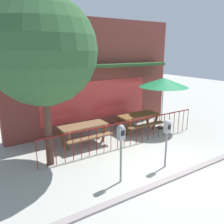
{
  "coord_description": "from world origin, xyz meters",
  "views": [
    {
      "loc": [
        -4.71,
        -4.24,
        3.51
      ],
      "look_at": [
        -0.42,
        2.56,
        1.29
      ],
      "focal_mm": 36.5,
      "sensor_mm": 36.0,
      "label": 1
    }
  ],
  "objects_px": {
    "picnic_table_left": "(83,129)",
    "street_tree": "(42,51)",
    "parking_meter_far": "(167,131)",
    "picnic_table_right": "(138,118)",
    "parking_meter_near": "(121,138)",
    "patio_umbrella": "(164,82)"
  },
  "relations": [
    {
      "from": "patio_umbrella",
      "to": "parking_meter_near",
      "type": "height_order",
      "value": "patio_umbrella"
    },
    {
      "from": "patio_umbrella",
      "to": "street_tree",
      "type": "height_order",
      "value": "street_tree"
    },
    {
      "from": "picnic_table_left",
      "to": "parking_meter_far",
      "type": "height_order",
      "value": "parking_meter_far"
    },
    {
      "from": "picnic_table_left",
      "to": "parking_meter_near",
      "type": "height_order",
      "value": "parking_meter_near"
    },
    {
      "from": "parking_meter_near",
      "to": "street_tree",
      "type": "relative_size",
      "value": 0.33
    },
    {
      "from": "picnic_table_left",
      "to": "parking_meter_near",
      "type": "xyz_separation_m",
      "value": [
        -0.26,
        -2.88,
        0.66
      ]
    },
    {
      "from": "parking_meter_far",
      "to": "picnic_table_right",
      "type": "bearing_deg",
      "value": 66.35
    },
    {
      "from": "picnic_table_left",
      "to": "parking_meter_far",
      "type": "relative_size",
      "value": 1.19
    },
    {
      "from": "patio_umbrella",
      "to": "parking_meter_far",
      "type": "height_order",
      "value": "patio_umbrella"
    },
    {
      "from": "parking_meter_near",
      "to": "parking_meter_far",
      "type": "bearing_deg",
      "value": -1.93
    },
    {
      "from": "parking_meter_near",
      "to": "parking_meter_far",
      "type": "height_order",
      "value": "parking_meter_near"
    },
    {
      "from": "patio_umbrella",
      "to": "street_tree",
      "type": "xyz_separation_m",
      "value": [
        -5.37,
        -0.65,
        1.36
      ]
    },
    {
      "from": "picnic_table_right",
      "to": "patio_umbrella",
      "type": "height_order",
      "value": "patio_umbrella"
    },
    {
      "from": "picnic_table_left",
      "to": "patio_umbrella",
      "type": "bearing_deg",
      "value": -3.31
    },
    {
      "from": "picnic_table_left",
      "to": "patio_umbrella",
      "type": "height_order",
      "value": "patio_umbrella"
    },
    {
      "from": "picnic_table_right",
      "to": "parking_meter_near",
      "type": "xyz_separation_m",
      "value": [
        -2.91,
        -2.9,
        0.66
      ]
    },
    {
      "from": "picnic_table_right",
      "to": "patio_umbrella",
      "type": "xyz_separation_m",
      "value": [
        1.16,
        -0.24,
        1.5
      ]
    },
    {
      "from": "parking_meter_far",
      "to": "patio_umbrella",
      "type": "bearing_deg",
      "value": 47.88
    },
    {
      "from": "picnic_table_left",
      "to": "street_tree",
      "type": "distance_m",
      "value": 3.37
    },
    {
      "from": "picnic_table_left",
      "to": "street_tree",
      "type": "bearing_deg",
      "value": -151.11
    },
    {
      "from": "patio_umbrella",
      "to": "parking_meter_near",
      "type": "xyz_separation_m",
      "value": [
        -4.07,
        -2.66,
        -0.84
      ]
    },
    {
      "from": "patio_umbrella",
      "to": "picnic_table_left",
      "type": "bearing_deg",
      "value": 176.69
    }
  ]
}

